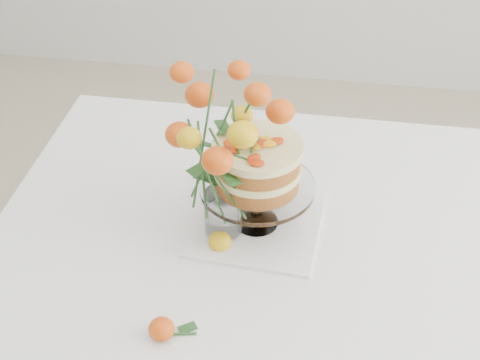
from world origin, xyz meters
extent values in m
cube|color=#A67D61|center=(0.00, 0.00, 0.73)|extent=(1.40, 0.90, 0.04)
cylinder|color=#A67D61|center=(-0.62, 0.37, 0.35)|extent=(0.06, 0.06, 0.71)
cube|color=white|center=(0.00, 0.00, 0.75)|extent=(1.42, 0.92, 0.01)
cube|color=white|center=(0.00, 0.46, 0.65)|extent=(1.42, 0.01, 0.20)
cube|color=white|center=(-0.71, 0.00, 0.65)|extent=(0.01, 0.92, 0.20)
cube|color=white|center=(-0.13, -0.02, 0.76)|extent=(0.29, 0.29, 0.01)
cylinder|color=silver|center=(-0.13, -0.02, 0.82)|extent=(0.02, 0.02, 0.08)
cylinder|color=silver|center=(-0.13, -0.02, 0.87)|extent=(0.25, 0.25, 0.01)
cylinder|color=brown|center=(-0.13, -0.02, 0.89)|extent=(0.19, 0.19, 0.04)
cylinder|color=beige|center=(-0.13, -0.02, 0.92)|extent=(0.20, 0.20, 0.02)
cylinder|color=brown|center=(-0.13, -0.02, 0.94)|extent=(0.19, 0.19, 0.04)
cylinder|color=beige|center=(-0.13, -0.02, 0.97)|extent=(0.20, 0.20, 0.02)
cylinder|color=silver|center=(-0.20, -0.05, 0.76)|extent=(0.07, 0.07, 0.01)
cylinder|color=silver|center=(-0.20, -0.05, 0.81)|extent=(0.08, 0.08, 0.10)
ellipsoid|color=gold|center=(-0.19, -0.10, 0.78)|extent=(0.05, 0.05, 0.04)
cylinder|color=#2B5923|center=(-0.16, -0.10, 0.76)|extent=(0.06, 0.01, 0.00)
ellipsoid|color=#E2410B|center=(-0.26, -0.35, 0.78)|extent=(0.05, 0.05, 0.04)
cylinder|color=#2B5923|center=(-0.22, -0.34, 0.76)|extent=(0.06, 0.02, 0.00)
ellipsoid|color=#FFAE10|center=(-0.12, -0.10, 0.76)|extent=(0.03, 0.02, 0.00)
ellipsoid|color=#FFAE10|center=(-0.02, -0.14, 0.76)|extent=(0.03, 0.02, 0.00)
camera|label=1|loc=(0.01, -1.12, 1.76)|focal=50.00mm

